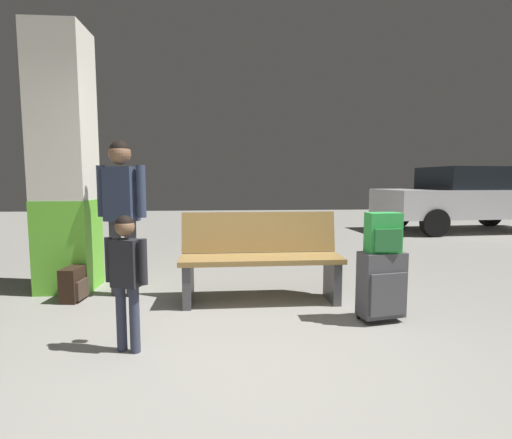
# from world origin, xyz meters

# --- Properties ---
(ground_plane) EXTENTS (18.00, 18.00, 0.10)m
(ground_plane) POSITION_xyz_m (0.00, 4.00, -0.05)
(ground_plane) COLOR gray
(structural_pillar) EXTENTS (0.57, 0.57, 2.82)m
(structural_pillar) POSITION_xyz_m (-1.86, 2.10, 1.40)
(structural_pillar) COLOR #66C633
(structural_pillar) RESTS_ON ground_plane
(bench) EXTENTS (1.60, 0.54, 0.89)m
(bench) POSITION_xyz_m (0.24, 1.54, 0.44)
(bench) COLOR #9E7A42
(bench) RESTS_ON ground_plane
(suitcase) EXTENTS (0.41, 0.29, 0.60)m
(suitcase) POSITION_xyz_m (1.23, 0.87, 0.32)
(suitcase) COLOR #4C4C51
(suitcase) RESTS_ON ground_plane
(backpack_bright) EXTENTS (0.29, 0.20, 0.34)m
(backpack_bright) POSITION_xyz_m (1.22, 0.87, 0.77)
(backpack_bright) COLOR green
(backpack_bright) RESTS_ON suitcase
(child) EXTENTS (0.31, 0.24, 0.98)m
(child) POSITION_xyz_m (-0.81, 0.43, 0.60)
(child) COLOR #33384C
(child) RESTS_ON ground_plane
(adult) EXTENTS (0.53, 0.28, 1.62)m
(adult) POSITION_xyz_m (-1.19, 1.81, 1.00)
(adult) COLOR #38383D
(adult) RESTS_ON ground_plane
(backpack_dark_floor) EXTENTS (0.21, 0.29, 0.34)m
(backpack_dark_floor) POSITION_xyz_m (-1.65, 1.66, 0.17)
(backpack_dark_floor) COLOR black
(backpack_dark_floor) RESTS_ON ground_plane
(parked_car_side) EXTENTS (4.20, 2.00, 1.51)m
(parked_car_side) POSITION_xyz_m (5.62, 6.48, 0.81)
(parked_car_side) COLOR silver
(parked_car_side) RESTS_ON ground_plane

